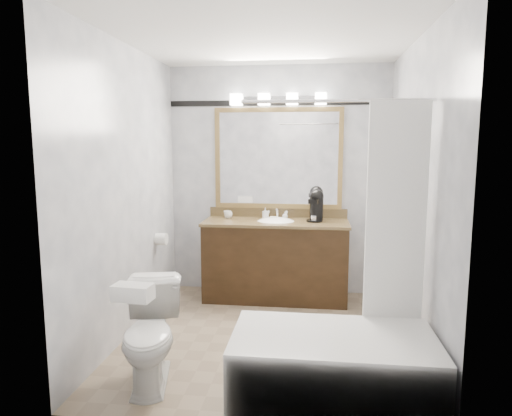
% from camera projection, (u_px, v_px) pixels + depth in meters
% --- Properties ---
extents(room, '(2.42, 2.62, 2.52)m').
position_uv_depth(room, '(266.00, 194.00, 3.77)').
color(room, '#8B775E').
rests_on(room, ground).
extents(vanity, '(1.53, 0.58, 0.97)m').
position_uv_depth(vanity, '(276.00, 258.00, 4.88)').
color(vanity, black).
rests_on(vanity, ground).
extents(mirror, '(1.40, 0.04, 1.10)m').
position_uv_depth(mirror, '(278.00, 159.00, 5.00)').
color(mirror, olive).
rests_on(mirror, room).
extents(vanity_light_bar, '(1.02, 0.14, 0.12)m').
position_uv_depth(vanity_light_bar, '(278.00, 99.00, 4.85)').
color(vanity_light_bar, silver).
rests_on(vanity_light_bar, room).
extents(accent_stripe, '(2.40, 0.01, 0.06)m').
position_uv_depth(accent_stripe, '(279.00, 103.00, 4.92)').
color(accent_stripe, black).
rests_on(accent_stripe, room).
extents(bathtub, '(1.30, 0.75, 1.96)m').
position_uv_depth(bathtub, '(337.00, 359.00, 2.96)').
color(bathtub, white).
rests_on(bathtub, ground).
extents(tp_roll, '(0.11, 0.12, 0.12)m').
position_uv_depth(tp_roll, '(161.00, 239.00, 4.64)').
color(tp_roll, white).
rests_on(tp_roll, room).
extents(toilet, '(0.53, 0.75, 0.70)m').
position_uv_depth(toilet, '(151.00, 335.00, 3.16)').
color(toilet, white).
rests_on(toilet, ground).
extents(tissue_box, '(0.25, 0.15, 0.10)m').
position_uv_depth(tissue_box, '(133.00, 292.00, 2.83)').
color(tissue_box, white).
rests_on(tissue_box, toilet).
extents(coffee_maker, '(0.18, 0.22, 0.34)m').
position_uv_depth(coffee_maker, '(316.00, 205.00, 4.81)').
color(coffee_maker, black).
rests_on(coffee_maker, vanity).
extents(cup_left, '(0.11, 0.11, 0.07)m').
position_uv_depth(cup_left, '(228.00, 215.00, 5.01)').
color(cup_left, white).
rests_on(cup_left, vanity).
extents(cup_right, '(0.09, 0.09, 0.08)m').
position_uv_depth(cup_right, '(227.00, 214.00, 5.03)').
color(cup_right, white).
rests_on(cup_right, vanity).
extents(soap_bottle_a, '(0.07, 0.07, 0.12)m').
position_uv_depth(soap_bottle_a, '(265.00, 213.00, 4.98)').
color(soap_bottle_a, white).
rests_on(soap_bottle_a, vanity).
extents(soap_bottle_b, '(0.07, 0.07, 0.08)m').
position_uv_depth(soap_bottle_b, '(285.00, 215.00, 4.97)').
color(soap_bottle_b, white).
rests_on(soap_bottle_b, vanity).
extents(soap_bar, '(0.09, 0.06, 0.03)m').
position_uv_depth(soap_bar, '(274.00, 218.00, 4.94)').
color(soap_bar, beige).
rests_on(soap_bar, vanity).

